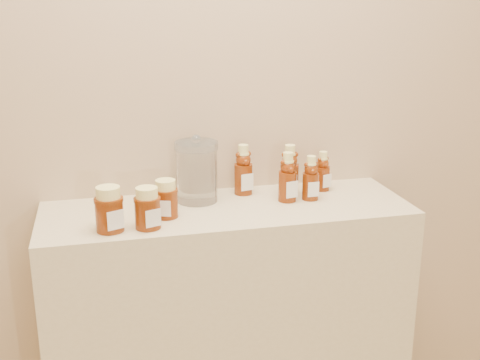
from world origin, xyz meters
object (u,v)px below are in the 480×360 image
object	(u,v)px
bear_bottle_back_left	(243,166)
display_table	(228,329)
glass_canister	(197,169)
bear_bottle_front_left	(288,174)
honey_jar_left	(109,209)

from	to	relation	value
bear_bottle_back_left	display_table	bearing A→B (deg)	-135.10
display_table	glass_canister	size ratio (longest dim) A/B	5.43
display_table	glass_canister	bearing A→B (deg)	133.91
glass_canister	bear_bottle_front_left	bearing A→B (deg)	-13.48
bear_bottle_back_left	bear_bottle_front_left	size ratio (longest dim) A/B	1.04
display_table	bear_bottle_back_left	size ratio (longest dim) A/B	6.07
bear_bottle_back_left	glass_canister	world-z (taller)	glass_canister
display_table	bear_bottle_back_left	distance (m)	0.57
bear_bottle_front_left	honey_jar_left	size ratio (longest dim) A/B	1.41
bear_bottle_front_left	glass_canister	bearing A→B (deg)	154.38
display_table	bear_bottle_front_left	distance (m)	0.58
glass_canister	display_table	bearing A→B (deg)	-46.09
bear_bottle_back_left	glass_canister	bearing A→B (deg)	-178.71
display_table	honey_jar_left	distance (m)	0.65
display_table	bear_bottle_back_left	bearing A→B (deg)	56.49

